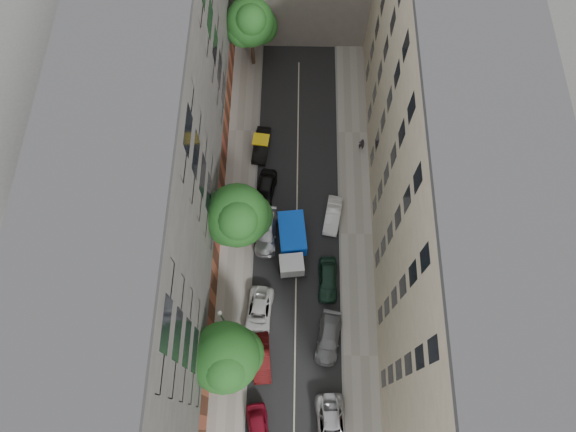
{
  "coord_description": "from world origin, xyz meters",
  "views": [
    {
      "loc": [
        -0.47,
        -17.2,
        44.42
      ],
      "look_at": [
        -0.78,
        -0.82,
        6.0
      ],
      "focal_mm": 32.0,
      "sensor_mm": 36.0,
      "label": 1
    }
  ],
  "objects_px": {
    "tree_far": "(251,24)",
    "car_left_4": "(265,190)",
    "car_right_2": "(328,280)",
    "lamp_post": "(223,319)",
    "car_left_5": "(261,145)",
    "car_left_0": "(258,431)",
    "car_left_3": "(266,232)",
    "tarp_truck": "(292,243)",
    "tree_mid": "(238,218)",
    "car_left_1": "(261,358)",
    "car_right_3": "(333,215)",
    "car_left_2": "(259,313)",
    "pedestrian": "(362,144)",
    "car_right_1": "(328,338)",
    "car_right_0": "(331,427)",
    "tree_near": "(226,359)"
  },
  "relations": [
    {
      "from": "car_left_1",
      "to": "car_left_3",
      "type": "relative_size",
      "value": 0.88
    },
    {
      "from": "car_left_0",
      "to": "car_left_5",
      "type": "height_order",
      "value": "car_left_0"
    },
    {
      "from": "car_right_1",
      "to": "car_left_0",
      "type": "bearing_deg",
      "value": -118.04
    },
    {
      "from": "car_right_3",
      "to": "pedestrian",
      "type": "distance_m",
      "value": 8.08
    },
    {
      "from": "car_left_0",
      "to": "car_left_1",
      "type": "bearing_deg",
      "value": 80.14
    },
    {
      "from": "car_left_2",
      "to": "car_right_2",
      "type": "height_order",
      "value": "car_right_2"
    },
    {
      "from": "car_left_0",
      "to": "car_left_3",
      "type": "distance_m",
      "value": 16.8
    },
    {
      "from": "car_left_1",
      "to": "tree_far",
      "type": "relative_size",
      "value": 0.49
    },
    {
      "from": "car_right_2",
      "to": "tree_far",
      "type": "bearing_deg",
      "value": 108.15
    },
    {
      "from": "car_right_0",
      "to": "tree_far",
      "type": "distance_m",
      "value": 37.25
    },
    {
      "from": "car_left_5",
      "to": "car_left_1",
      "type": "bearing_deg",
      "value": -80.97
    },
    {
      "from": "car_right_1",
      "to": "car_right_3",
      "type": "bearing_deg",
      "value": 96.76
    },
    {
      "from": "tarp_truck",
      "to": "tree_near",
      "type": "xyz_separation_m",
      "value": [
        -4.78,
        -10.59,
        3.62
      ]
    },
    {
      "from": "tree_near",
      "to": "car_left_2",
      "type": "bearing_deg",
      "value": 65.55
    },
    {
      "from": "car_left_1",
      "to": "lamp_post",
      "type": "relative_size",
      "value": 0.7
    },
    {
      "from": "tarp_truck",
      "to": "car_left_2",
      "type": "distance_m",
      "value": 6.76
    },
    {
      "from": "tarp_truck",
      "to": "tree_mid",
      "type": "distance_m",
      "value": 6.48
    },
    {
      "from": "tree_far",
      "to": "car_left_4",
      "type": "bearing_deg",
      "value": -83.6
    },
    {
      "from": "car_left_0",
      "to": "car_left_5",
      "type": "relative_size",
      "value": 1.03
    },
    {
      "from": "car_right_1",
      "to": "car_right_0",
      "type": "bearing_deg",
      "value": -79.4
    },
    {
      "from": "car_left_3",
      "to": "car_right_2",
      "type": "bearing_deg",
      "value": -36.1
    },
    {
      "from": "tree_near",
      "to": "lamp_post",
      "type": "relative_size",
      "value": 1.3
    },
    {
      "from": "tarp_truck",
      "to": "car_left_0",
      "type": "bearing_deg",
      "value": -105.18
    },
    {
      "from": "car_right_1",
      "to": "car_right_2",
      "type": "height_order",
      "value": "car_right_2"
    },
    {
      "from": "car_right_0",
      "to": "car_right_2",
      "type": "xyz_separation_m",
      "value": [
        -0.14,
        12.02,
        0.0
      ]
    },
    {
      "from": "car_left_5",
      "to": "lamp_post",
      "type": "bearing_deg",
      "value": -90.23
    },
    {
      "from": "car_right_1",
      "to": "lamp_post",
      "type": "distance_m",
      "value": 9.2
    },
    {
      "from": "tree_mid",
      "to": "tree_far",
      "type": "xyz_separation_m",
      "value": [
        0.02,
        20.55,
        -0.27
      ]
    },
    {
      "from": "car_left_4",
      "to": "car_left_5",
      "type": "distance_m",
      "value": 4.98
    },
    {
      "from": "car_left_2",
      "to": "car_left_5",
      "type": "bearing_deg",
      "value": 97.04
    },
    {
      "from": "car_left_5",
      "to": "car_right_2",
      "type": "height_order",
      "value": "car_right_2"
    },
    {
      "from": "car_left_2",
      "to": "tree_mid",
      "type": "bearing_deg",
      "value": 109.61
    },
    {
      "from": "car_left_1",
      "to": "car_left_5",
      "type": "height_order",
      "value": "car_left_1"
    },
    {
      "from": "car_right_3",
      "to": "car_left_2",
      "type": "bearing_deg",
      "value": -115.62
    },
    {
      "from": "car_left_4",
      "to": "car_left_5",
      "type": "height_order",
      "value": "car_left_4"
    },
    {
      "from": "car_left_1",
      "to": "car_right_3",
      "type": "relative_size",
      "value": 1.07
    },
    {
      "from": "car_left_1",
      "to": "car_left_2",
      "type": "xyz_separation_m",
      "value": [
        -0.36,
        3.76,
        -0.04
      ]
    },
    {
      "from": "car_right_2",
      "to": "lamp_post",
      "type": "height_order",
      "value": "lamp_post"
    },
    {
      "from": "tree_mid",
      "to": "tree_far",
      "type": "height_order",
      "value": "tree_mid"
    },
    {
      "from": "car_left_0",
      "to": "car_right_3",
      "type": "height_order",
      "value": "car_left_0"
    },
    {
      "from": "pedestrian",
      "to": "car_right_3",
      "type": "bearing_deg",
      "value": 77.63
    },
    {
      "from": "car_left_3",
      "to": "tree_mid",
      "type": "distance_m",
      "value": 5.92
    },
    {
      "from": "tarp_truck",
      "to": "car_right_1",
      "type": "bearing_deg",
      "value": -74.94
    },
    {
      "from": "lamp_post",
      "to": "tree_far",
      "type": "bearing_deg",
      "value": 87.93
    },
    {
      "from": "car_left_1",
      "to": "lamp_post",
      "type": "height_order",
      "value": "lamp_post"
    },
    {
      "from": "car_left_3",
      "to": "tree_mid",
      "type": "height_order",
      "value": "tree_mid"
    },
    {
      "from": "tarp_truck",
      "to": "car_left_1",
      "type": "distance_m",
      "value": 10.19
    },
    {
      "from": "car_left_2",
      "to": "tree_far",
      "type": "xyz_separation_m",
      "value": [
        -1.61,
        27.09,
        5.26
      ]
    },
    {
      "from": "car_left_4",
      "to": "car_right_2",
      "type": "relative_size",
      "value": 1.04
    },
    {
      "from": "car_right_2",
      "to": "car_right_3",
      "type": "xyz_separation_m",
      "value": [
        0.53,
        6.2,
        -0.08
      ]
    }
  ]
}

